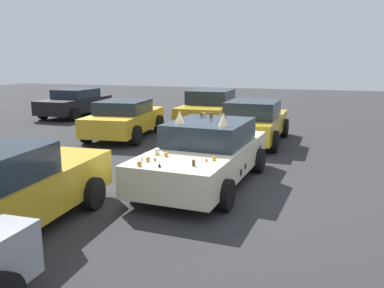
# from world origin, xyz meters

# --- Properties ---
(ground_plane) EXTENTS (60.00, 60.00, 0.00)m
(ground_plane) POSITION_xyz_m (0.00, 0.00, 0.00)
(ground_plane) COLOR #2D2D30
(art_car_decorated) EXTENTS (4.63, 2.28, 1.68)m
(art_car_decorated) POSITION_xyz_m (0.07, -0.00, 0.70)
(art_car_decorated) COLOR beige
(art_car_decorated) RESTS_ON ground
(parked_sedan_row_back_center) EXTENTS (4.22, 2.04, 1.43)m
(parked_sedan_row_back_center) POSITION_xyz_m (4.92, -0.27, 0.71)
(parked_sedan_row_back_center) COLOR gold
(parked_sedan_row_back_center) RESTS_ON ground
(parked_sedan_behind_left) EXTENTS (4.12, 2.04, 1.33)m
(parked_sedan_behind_left) POSITION_xyz_m (8.53, 9.02, 0.68)
(parked_sedan_behind_left) COLOR black
(parked_sedan_behind_left) RESTS_ON ground
(parked_sedan_row_back_far) EXTENTS (4.16, 2.10, 1.50)m
(parked_sedan_row_back_far) POSITION_xyz_m (7.71, 2.03, 0.75)
(parked_sedan_row_back_far) COLOR gold
(parked_sedan_row_back_far) RESTS_ON ground
(parked_sedan_far_left) EXTENTS (4.16, 2.24, 1.33)m
(parked_sedan_far_left) POSITION_xyz_m (4.43, 4.26, 0.69)
(parked_sedan_far_left) COLOR gold
(parked_sedan_far_left) RESTS_ON ground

